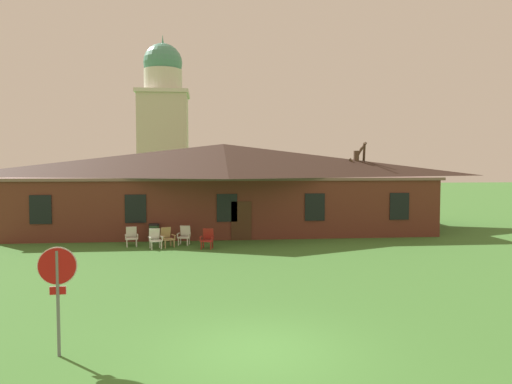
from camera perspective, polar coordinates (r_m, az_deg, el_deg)
ground_plane at (r=10.87m, az=0.34°, el=-18.49°), size 200.00×200.00×0.00m
brick_building at (r=30.64m, az=-3.90°, el=0.77°), size 24.98×10.40×5.40m
dome_tower at (r=49.75m, az=-10.96°, el=7.42°), size 5.18×5.18×17.20m
stop_sign at (r=10.96m, az=-22.58°, el=-9.62°), size 0.81×0.08×2.32m
lawn_chair_by_porch at (r=24.80m, az=-14.62°, el=-5.10°), size 0.71×0.75×0.96m
lawn_chair_near_door at (r=23.83m, az=-11.94°, el=-5.40°), size 0.75×0.80×0.96m
lawn_chair_left_end at (r=24.19m, az=-10.57°, el=-5.26°), size 0.81×0.85×0.96m
lawn_chair_middle at (r=24.70m, az=-8.52°, el=-5.07°), size 0.72×0.76×0.96m
lawn_chair_right_end at (r=23.44m, az=-5.80°, el=-5.49°), size 0.72×0.77×0.96m
bare_tree_beside_building at (r=32.03m, az=11.85°, el=1.12°), size 1.72×1.70×5.60m
trash_bin at (r=25.68m, az=-12.05°, el=-4.80°), size 0.56×0.56×0.98m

